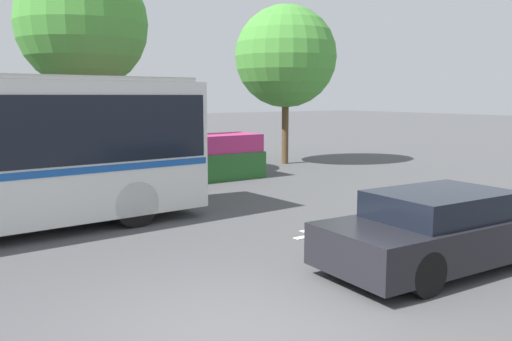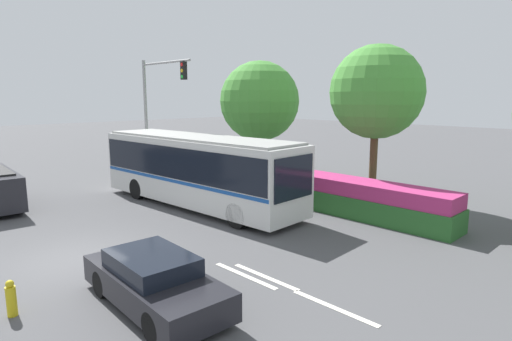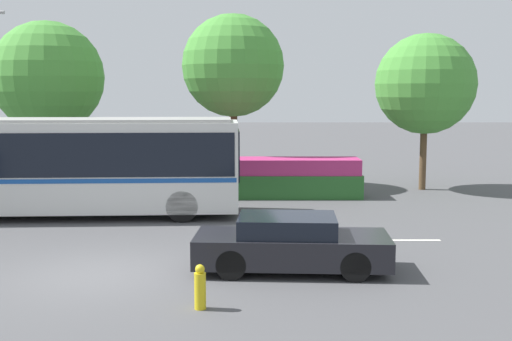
# 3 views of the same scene
# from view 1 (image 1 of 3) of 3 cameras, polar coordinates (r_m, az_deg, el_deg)

# --- Properties ---
(ground_plane) EXTENTS (140.00, 140.00, 0.00)m
(ground_plane) POSITION_cam_1_polar(r_m,az_deg,el_deg) (6.45, -2.58, -17.71)
(ground_plane) COLOR #4C4C4F
(sedan_foreground) EXTENTS (4.48, 1.98, 1.27)m
(sedan_foreground) POSITION_cam_1_polar(r_m,az_deg,el_deg) (9.28, 19.42, -6.03)
(sedan_foreground) COLOR black
(sedan_foreground) RESTS_ON ground
(flowering_hedge) EXTENTS (7.27, 1.60, 1.50)m
(flowering_hedge) POSITION_cam_1_polar(r_m,az_deg,el_deg) (17.09, -10.41, 0.97)
(flowering_hedge) COLOR #286028
(flowering_hedge) RESTS_ON ground
(street_tree_centre) EXTENTS (4.31, 4.31, 7.30)m
(street_tree_centre) POSITION_cam_1_polar(r_m,az_deg,el_deg) (19.10, -18.13, 14.66)
(street_tree_centre) COLOR brown
(street_tree_centre) RESTS_ON ground
(street_tree_right) EXTENTS (4.11, 4.11, 6.43)m
(street_tree_right) POSITION_cam_1_polar(r_m,az_deg,el_deg) (22.02, 3.20, 12.10)
(street_tree_right) COLOR brown
(street_tree_right) RESTS_ON ground
(lane_stripe_near) EXTENTS (2.40, 0.16, 0.01)m
(lane_stripe_near) POSITION_cam_1_polar(r_m,az_deg,el_deg) (11.34, 8.97, -6.33)
(lane_stripe_near) COLOR silver
(lane_stripe_near) RESTS_ON ground
(lane_stripe_mid) EXTENTS (2.40, 0.16, 0.01)m
(lane_stripe_mid) POSITION_cam_1_polar(r_m,az_deg,el_deg) (13.54, 16.84, -4.22)
(lane_stripe_mid) COLOR silver
(lane_stripe_mid) RESTS_ON ground
(lane_stripe_far) EXTENTS (2.40, 0.16, 0.01)m
(lane_stripe_far) POSITION_cam_1_polar(r_m,az_deg,el_deg) (11.88, 9.38, -5.67)
(lane_stripe_far) COLOR silver
(lane_stripe_far) RESTS_ON ground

